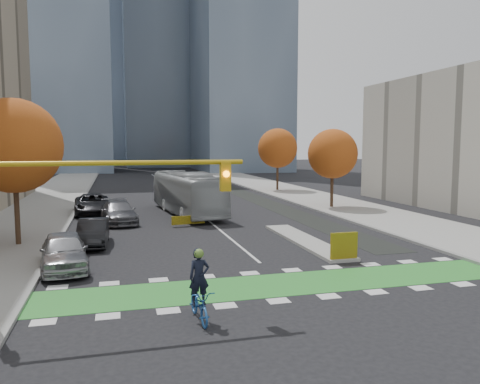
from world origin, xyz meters
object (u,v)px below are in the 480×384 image
hazard_board (344,246)px  traffic_signal_west (74,197)px  tree_east_near (333,154)px  bus (187,193)px  parked_car_d (92,204)px  tree_west (14,146)px  cyclist (199,297)px  parked_car_a (64,251)px  parked_car_b (93,233)px  tree_east_far (278,148)px  parked_car_c (119,212)px

hazard_board → traffic_signal_west: size_ratio=0.16×
tree_east_near → bus: size_ratio=0.57×
parked_car_d → bus: bearing=-16.7°
hazard_board → tree_west: size_ratio=0.17×
tree_west → tree_east_near: size_ratio=1.16×
cyclist → parked_car_a: 9.16m
hazard_board → bus: bearing=105.7°
hazard_board → parked_car_d: size_ratio=0.23×
hazard_board → parked_car_d: parked_car_d is taller
traffic_signal_west → parked_car_a: size_ratio=1.70×
traffic_signal_west → parked_car_b: 12.16m
tree_east_far → parked_car_a: tree_east_far is taller
tree_west → tree_east_near: bearing=22.6°
tree_west → tree_east_near: 26.01m
tree_east_far → parked_car_b: bearing=-127.4°
bus → parked_car_a: bearing=-124.7°
parked_car_c → parked_car_d: bearing=105.1°
hazard_board → tree_west: (-16.00, 7.80, 4.82)m
traffic_signal_west → parked_car_c: traffic_signal_west is taller
parked_car_b → tree_west: bearing=170.6°
tree_east_near → parked_car_b: tree_east_near is taller
tree_east_far → cyclist: (-16.62, -39.55, -4.45)m
parked_car_a → cyclist: bearing=-64.7°
hazard_board → bus: size_ratio=0.11×
tree_east_near → parked_car_b: 23.07m
cyclist → parked_car_a: bearing=118.0°
traffic_signal_west → tree_east_far: bearing=62.1°
cyclist → bus: bus is taller
traffic_signal_west → cyclist: (3.81, -1.04, -3.24)m
tree_east_far → parked_car_d: bearing=-145.8°
hazard_board → traffic_signal_west: (-11.93, -4.71, 3.23)m
hazard_board → parked_car_d: (-12.56, 19.47, 0.04)m
tree_west → traffic_signal_west: size_ratio=0.96×
tree_east_far → parked_car_d: (-21.06, -14.33, -4.40)m
bus → parked_car_c: (-5.50, -3.28, -0.93)m
hazard_board → parked_car_d: bearing=122.8°
cyclist → tree_west: bearing=116.0°
parked_car_a → parked_car_d: parked_car_a is taller
hazard_board → parked_car_c: parked_car_c is taller
hazard_board → traffic_signal_west: bearing=-158.5°
tree_west → parked_car_a: tree_west is taller
tree_east_near → hazard_board: bearing=-114.2°
tree_east_near → cyclist: bearing=-124.4°
parked_car_a → parked_car_d: bearing=81.6°
traffic_signal_west → parked_car_c: bearing=85.7°
cyclist → bus: (3.12, 23.51, 0.93)m
tree_east_far → parked_car_d: size_ratio=1.27×
tree_west → tree_east_far: size_ratio=1.08×
traffic_signal_west → parked_car_a: traffic_signal_west is taller
hazard_board → tree_east_near: bearing=65.8°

